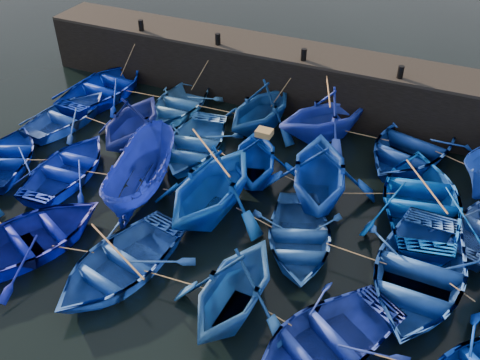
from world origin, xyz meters
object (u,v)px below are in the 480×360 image
at_px(boat_13, 8,157).
at_px(wooden_crate, 264,133).
at_px(boat_0, 106,86).
at_px(boat_8, 193,144).

height_order(boat_13, wooden_crate, wooden_crate).
bearing_deg(boat_0, wooden_crate, 165.63).
xyz_separation_m(boat_8, wooden_crate, (3.21, -0.53, 1.64)).
relative_size(boat_8, boat_13, 1.13).
bearing_deg(wooden_crate, boat_0, 161.48).
xyz_separation_m(boat_0, wooden_crate, (9.25, -3.10, 1.58)).
relative_size(boat_0, boat_13, 1.27).
bearing_deg(boat_0, boat_13, 93.72).
bearing_deg(boat_8, wooden_crate, -18.28).
bearing_deg(boat_13, boat_0, -114.87).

